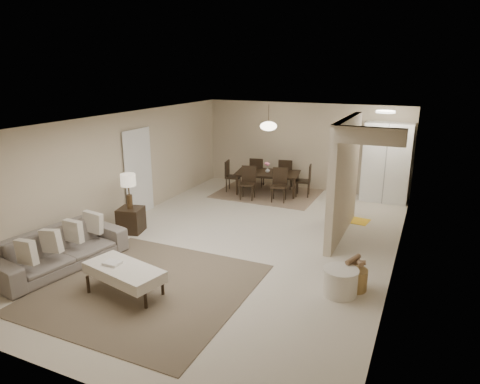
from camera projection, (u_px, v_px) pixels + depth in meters
The scene contains 22 objects.
floor at pixel (240, 241), 8.84m from camera, with size 9.00×9.00×0.00m, color beige.
ceiling at pixel (240, 120), 8.14m from camera, with size 9.00×9.00×0.00m, color white.
back_wall at pixel (304, 146), 12.42m from camera, with size 6.00×6.00×0.00m, color #C4B294.
left_wall at pixel (120, 169), 9.68m from camera, with size 9.00×9.00×0.00m, color #C4B294.
right_wall at pixel (400, 202), 7.30m from camera, with size 9.00×9.00×0.00m, color #C4B294.
partition at pixel (344, 178), 8.87m from camera, with size 0.15×2.50×2.50m, color #C4B294.
doorway at pixel (138, 173), 10.26m from camera, with size 0.04×0.90×2.04m, color black.
pantry_cabinet at pixel (387, 163), 11.24m from camera, with size 1.20×0.55×2.10m, color white.
flush_light at pixel (386, 112), 10.04m from camera, with size 0.44×0.44×0.05m, color white.
living_rug at pixel (148, 288), 6.97m from camera, with size 3.20×3.20×0.01m, color brown.
sofa at pixel (60, 249), 7.62m from camera, with size 0.91×2.34×0.68m, color slate.
ottoman_bench at pixel (124, 272), 6.69m from camera, with size 1.43×0.88×0.48m.
side_table at pixel (131, 220), 9.30m from camera, with size 0.49×0.49×0.54m, color black.
table_lamp at pixel (128, 183), 9.07m from camera, with size 0.32×0.32×0.76m.
round_pouf at pixel (340, 282), 6.73m from camera, with size 0.56×0.56×0.43m, color beige.
wicker_basket at pixel (354, 279), 6.90m from camera, with size 0.41×0.41×0.35m, color olive.
dining_rug at pixel (267, 193), 12.19m from camera, with size 2.80×2.10×0.01m, color brown.
dining_table at pixel (267, 183), 12.11m from camera, with size 1.77×0.98×0.62m, color black.
dining_chairs at pixel (267, 178), 12.07m from camera, with size 2.43×1.94×0.90m.
vase at pixel (268, 170), 12.00m from camera, with size 0.13×0.13×0.13m, color white.
yellow_mat at pixel (351, 220), 10.09m from camera, with size 0.80×0.49×0.01m, color yellow.
pendant_light at pixel (268, 126), 11.65m from camera, with size 0.46×0.46×0.71m.
Camera 1 is at (3.38, -7.47, 3.47)m, focal length 32.00 mm.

